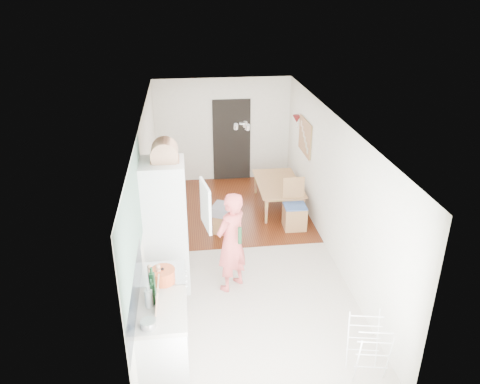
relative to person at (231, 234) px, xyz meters
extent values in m
cube|color=beige|center=(0.28, 0.96, -0.98)|extent=(3.20, 7.00, 0.01)
cube|color=#5E2A0E|center=(0.28, 2.81, -0.98)|extent=(3.20, 3.30, 0.01)
cube|color=gray|center=(-1.31, -1.04, 0.87)|extent=(0.02, 3.00, 1.30)
cube|color=black|center=(-1.31, -1.59, 0.17)|extent=(0.02, 1.90, 0.50)
cube|color=black|center=(0.48, 4.44, 0.02)|extent=(0.90, 0.04, 2.00)
cube|color=silver|center=(-1.02, -1.59, -0.55)|extent=(0.60, 0.90, 0.86)
cube|color=beige|center=(-1.02, -1.59, -0.09)|extent=(0.62, 0.92, 0.06)
cube|color=silver|center=(-1.02, -0.84, -0.54)|extent=(0.60, 0.60, 0.88)
cube|color=silver|center=(-1.02, -0.84, -0.08)|extent=(0.60, 0.60, 0.04)
cube|color=silver|center=(-0.99, 0.18, 0.09)|extent=(0.66, 0.66, 2.15)
cube|color=silver|center=(-0.38, -0.12, 0.57)|extent=(0.14, 0.56, 0.70)
cube|color=white|center=(-0.68, 0.18, 0.57)|extent=(0.02, 0.52, 0.66)
cube|color=tan|center=(1.86, 2.86, 0.57)|extent=(0.03, 0.90, 0.70)
cube|color=#A07E3D|center=(1.84, 2.86, 0.57)|extent=(0.00, 0.94, 0.74)
cone|color=maroon|center=(1.82, 3.51, 0.77)|extent=(0.18, 0.18, 0.16)
imported|color=#D85553|center=(0.00, 0.00, 0.00)|extent=(0.85, 0.83, 1.97)
imported|color=#A07E3D|center=(1.33, 2.76, -0.74)|extent=(0.78, 1.39, 0.49)
cube|color=gray|center=(0.04, 1.76, -0.48)|extent=(0.54, 0.54, 0.18)
cylinder|color=#D25228|center=(-1.01, -1.04, 0.03)|extent=(0.38, 0.38, 0.19)
cylinder|color=silver|center=(-1.15, -1.91, -0.02)|extent=(0.22, 0.22, 0.09)
cylinder|color=#194223|center=(0.11, -0.17, 0.06)|extent=(0.06, 0.06, 0.27)
cylinder|color=#194223|center=(-1.12, -1.32, 0.10)|extent=(0.09, 0.09, 0.33)
cylinder|color=#194223|center=(-1.12, -1.49, 0.08)|extent=(0.08, 0.08, 0.29)
cylinder|color=silver|center=(-1.16, -1.54, 0.06)|extent=(0.11, 0.11, 0.24)
cylinder|color=tan|center=(-1.17, -1.06, 0.05)|extent=(0.07, 0.07, 0.23)
cylinder|color=tan|center=(-1.06, -1.06, 0.05)|extent=(0.07, 0.07, 0.22)
camera|label=1|loc=(-0.62, -6.23, 3.60)|focal=35.00mm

